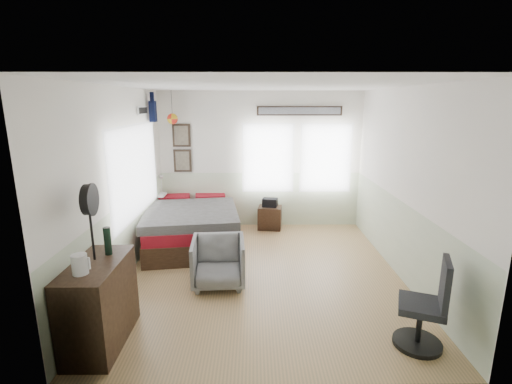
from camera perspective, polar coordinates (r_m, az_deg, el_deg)
ground_plane at (r=5.67m, az=1.06°, el=-12.40°), size 4.00×4.50×0.01m
room_shell at (r=5.35m, az=0.25°, el=4.27°), size 4.02×4.52×2.71m
wall_decor at (r=7.12m, az=-8.31°, el=10.43°), size 3.55×1.32×1.44m
bed at (r=6.76m, az=-9.84°, el=-5.08°), size 1.77×2.32×0.68m
dresser at (r=4.34m, az=-22.93°, el=-15.51°), size 0.48×1.00×0.90m
armchair at (r=5.24m, az=-5.82°, el=-10.65°), size 0.76×0.78×0.67m
nightstand at (r=7.46m, az=2.14°, el=-3.95°), size 0.50×0.42×0.46m
task_chair at (r=4.34m, az=24.78°, el=-16.38°), size 0.57×0.57×0.99m
kettle at (r=3.93m, az=-25.48°, el=-10.01°), size 0.17×0.15×0.19m
bottle at (r=4.27m, az=-21.87°, el=-7.00°), size 0.08×0.08×0.30m
stand_fan at (r=4.04m, az=-24.25°, el=-1.28°), size 0.11×0.33×0.81m
black_bag at (r=7.37m, az=2.16°, el=-1.63°), size 0.32×0.25×0.17m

